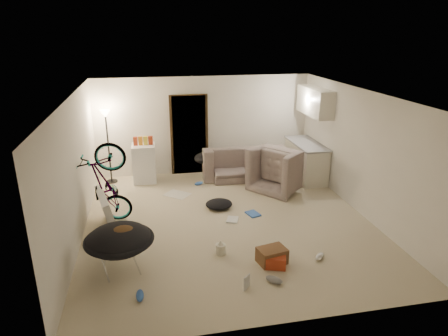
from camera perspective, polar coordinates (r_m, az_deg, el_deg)
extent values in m
cube|color=beige|center=(8.01, 0.56, -7.61)|extent=(5.50, 6.00, 0.02)
cube|color=white|center=(7.22, 0.62, 10.51)|extent=(5.50, 6.00, 0.02)
cube|color=white|center=(10.37, -2.85, 6.12)|extent=(5.50, 0.02, 2.50)
cube|color=white|center=(4.85, 8.03, -10.09)|extent=(5.50, 0.02, 2.50)
cube|color=white|center=(7.48, -20.57, -0.39)|extent=(0.02, 6.00, 2.50)
cube|color=white|center=(8.50, 19.12, 2.07)|extent=(0.02, 6.00, 2.50)
cube|color=black|center=(10.34, -4.99, 4.72)|extent=(0.85, 0.10, 2.04)
cube|color=#332311|center=(10.31, -4.97, 4.68)|extent=(0.97, 0.04, 2.10)
cylinder|color=black|center=(10.33, -15.72, -1.84)|extent=(0.28, 0.28, 0.03)
cylinder|color=black|center=(10.06, -16.14, 2.60)|extent=(0.04, 0.04, 1.70)
cone|color=#FFE0A5|center=(9.86, -16.61, 7.44)|extent=(0.24, 0.24, 0.18)
cube|color=silver|center=(10.30, 11.59, 0.96)|extent=(0.60, 1.50, 0.88)
cube|color=gray|center=(10.16, 11.76, 3.42)|extent=(0.64, 1.54, 0.04)
cube|color=silver|center=(9.99, 12.87, 9.25)|extent=(0.38, 1.40, 0.65)
imported|color=#363D36|center=(10.27, 2.62, 0.49)|extent=(2.09, 0.86, 0.61)
imported|color=#363D36|center=(9.61, 8.42, -0.61)|extent=(1.50, 1.52, 0.75)
imported|color=black|center=(8.06, -16.28, -4.66)|extent=(1.78, 0.96, 0.98)
imported|color=#9F3217|center=(6.08, 2.86, -17.12)|extent=(0.27, 0.27, 0.02)
cube|color=white|center=(10.04, -11.33, 0.67)|extent=(0.57, 0.57, 0.94)
cube|color=#9F3217|center=(9.89, -12.51, 3.52)|extent=(0.10, 0.08, 0.30)
cube|color=orange|center=(9.89, -11.82, 3.57)|extent=(0.10, 0.08, 0.30)
cube|color=yellow|center=(9.89, -11.12, 3.61)|extent=(0.10, 0.08, 0.30)
cube|color=#9F3217|center=(9.89, -10.43, 3.66)|extent=(0.11, 0.09, 0.30)
cylinder|color=silver|center=(6.58, -14.51, -12.17)|extent=(0.71, 0.71, 0.50)
ellipsoid|color=black|center=(6.43, -14.74, -9.85)|extent=(0.99, 0.99, 0.42)
torus|color=black|center=(6.43, -14.74, -9.85)|extent=(1.07, 1.07, 0.08)
ellipsoid|color=#4B3119|center=(6.35, -14.38, -9.09)|extent=(0.57, 0.52, 0.22)
ellipsoid|color=black|center=(10.02, -2.64, 1.43)|extent=(0.57, 0.47, 0.28)
cube|color=silver|center=(7.87, -16.35, -5.97)|extent=(0.51, 1.12, 0.73)
cube|color=brown|center=(6.68, 6.86, -12.31)|extent=(0.51, 0.41, 0.26)
cube|color=#9F3217|center=(6.60, 7.29, -13.08)|extent=(0.40, 0.34, 0.20)
cylinder|color=silver|center=(6.89, -0.49, -11.51)|extent=(0.17, 0.17, 0.17)
cone|color=silver|center=(6.83, -0.49, -10.61)|extent=(0.10, 0.10, 0.08)
cube|color=beige|center=(9.27, -6.70, -3.76)|extent=(0.69, 0.67, 0.01)
cube|color=#325FB6|center=(8.27, 4.16, -6.55)|extent=(0.30, 0.35, 0.03)
cube|color=silver|center=(8.02, 1.22, -7.39)|extent=(0.31, 0.35, 0.03)
ellipsoid|color=#325FB6|center=(9.75, -3.62, -2.21)|extent=(0.26, 0.19, 0.09)
ellipsoid|color=#325FB6|center=(6.04, -11.92, -17.39)|extent=(0.11, 0.26, 0.10)
ellipsoid|color=slate|center=(6.26, 7.17, -15.56)|extent=(0.28, 0.27, 0.10)
ellipsoid|color=white|center=(6.96, 13.50, -12.16)|extent=(0.24, 0.23, 0.09)
ellipsoid|color=black|center=(8.50, -0.73, -5.17)|extent=(0.58, 0.51, 0.18)
ellipsoid|color=black|center=(10.30, -1.50, -0.86)|extent=(0.51, 0.48, 0.12)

